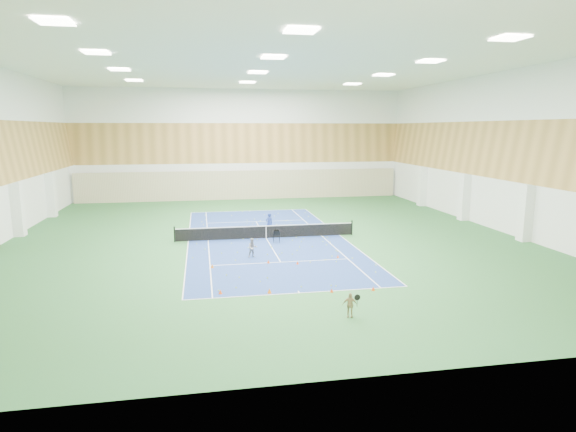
{
  "coord_description": "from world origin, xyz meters",
  "views": [
    {
      "loc": [
        -4.45,
        -33.4,
        7.75
      ],
      "look_at": [
        1.19,
        -2.27,
        2.0
      ],
      "focal_mm": 30.0,
      "sensor_mm": 36.0,
      "label": 1
    }
  ],
  "objects": [
    {
      "name": "cone_base_d",
      "position": [
        3.62,
        -12.14,
        0.1
      ],
      "size": [
        0.18,
        0.18,
        0.2
      ],
      "primitive_type": "cone",
      "color": "#EC470C",
      "rests_on": "ground"
    },
    {
      "name": "ground",
      "position": [
        0.0,
        0.0,
        0.0
      ],
      "size": [
        40.0,
        40.0,
        0.0
      ],
      "primitive_type": "plane",
      "color": "#29602F",
      "rests_on": "ground"
    },
    {
      "name": "wood_cladding",
      "position": [
        0.0,
        0.0,
        8.0
      ],
      "size": [
        36.0,
        40.0,
        8.0
      ],
      "primitive_type": null,
      "color": "#B98944",
      "rests_on": "room_shell"
    },
    {
      "name": "ball_cart",
      "position": [
        0.55,
        -1.27,
        0.42
      ],
      "size": [
        0.53,
        0.53,
        0.83
      ],
      "primitive_type": null,
      "rotation": [
        0.0,
        0.0,
        -0.11
      ],
      "color": "black",
      "rests_on": "ground"
    },
    {
      "name": "room_shell",
      "position": [
        0.0,
        0.0,
        6.0
      ],
      "size": [
        36.0,
        40.0,
        12.0
      ],
      "primitive_type": null,
      "color": "white",
      "rests_on": "ground"
    },
    {
      "name": "child_apron",
      "position": [
        1.47,
        -15.15,
        0.53
      ],
      "size": [
        0.67,
        0.41,
        1.06
      ],
      "primitive_type": "imported",
      "rotation": [
        0.0,
        0.0,
        -0.26
      ],
      "color": "tan",
      "rests_on": "ground"
    },
    {
      "name": "cone_svc_b",
      "position": [
        -0.75,
        -6.47,
        0.1
      ],
      "size": [
        0.18,
        0.18,
        0.2
      ],
      "primitive_type": "cone",
      "color": "#FB520D",
      "rests_on": "ground"
    },
    {
      "name": "tennis_net",
      "position": [
        0.0,
        0.0,
        0.55
      ],
      "size": [
        12.8,
        0.1,
        1.1
      ],
      "primitive_type": null,
      "color": "black",
      "rests_on": "ground"
    },
    {
      "name": "child_court",
      "position": [
        -1.5,
        -4.98,
        0.6
      ],
      "size": [
        0.66,
        0.56,
        1.19
      ],
      "primitive_type": "imported",
      "rotation": [
        0.0,
        0.0,
        0.19
      ],
      "color": "gray",
      "rests_on": "ground"
    },
    {
      "name": "cone_base_c",
      "position": [
        1.56,
        -12.03,
        0.1
      ],
      "size": [
        0.17,
        0.17,
        0.19
      ],
      "primitive_type": "cone",
      "color": "#E3430B",
      "rests_on": "ground"
    },
    {
      "name": "cone_base_a",
      "position": [
        -3.73,
        -11.32,
        0.11
      ],
      "size": [
        0.2,
        0.2,
        0.22
      ],
      "primitive_type": "cone",
      "color": "#FF460D",
      "rests_on": "ground"
    },
    {
      "name": "cone_base_b",
      "position": [
        -1.41,
        -11.64,
        0.12
      ],
      "size": [
        0.22,
        0.22,
        0.24
      ],
      "primitive_type": "cone",
      "color": "orange",
      "rests_on": "ground"
    },
    {
      "name": "back_curtain",
      "position": [
        0.0,
        19.75,
        1.6
      ],
      "size": [
        35.4,
        0.16,
        3.2
      ],
      "primitive_type": "cube",
      "color": "#C6B793",
      "rests_on": "ground"
    },
    {
      "name": "cone_svc_d",
      "position": [
        3.59,
        -6.04,
        0.09
      ],
      "size": [
        0.17,
        0.17,
        0.19
      ],
      "primitive_type": "cone",
      "color": "#FF4C0D",
      "rests_on": "ground"
    },
    {
      "name": "coach",
      "position": [
        0.45,
        1.61,
        0.78
      ],
      "size": [
        0.65,
        0.52,
        1.55
      ],
      "primitive_type": "imported",
      "rotation": [
        0.0,
        0.0,
        3.43
      ],
      "color": "navy",
      "rests_on": "ground"
    },
    {
      "name": "court_surface",
      "position": [
        0.0,
        0.0,
        0.01
      ],
      "size": [
        10.97,
        23.77,
        0.01
      ],
      "primitive_type": "cube",
      "color": "navy",
      "rests_on": "ground"
    },
    {
      "name": "tennis_balls_scatter",
      "position": [
        0.0,
        0.0,
        0.05
      ],
      "size": [
        10.57,
        22.77,
        0.07
      ],
      "primitive_type": null,
      "color": "#C6EA28",
      "rests_on": "ground"
    },
    {
      "name": "ceiling_light_grid",
      "position": [
        0.0,
        0.0,
        11.92
      ],
      "size": [
        21.4,
        25.4,
        0.06
      ],
      "primitive_type": null,
      "color": "white",
      "rests_on": "room_shell"
    },
    {
      "name": "cone_svc_c",
      "position": [
        0.9,
        -6.98,
        0.1
      ],
      "size": [
        0.17,
        0.17,
        0.19
      ],
      "primitive_type": "cone",
      "color": "#F5410C",
      "rests_on": "ground"
    },
    {
      "name": "cone_svc_a",
      "position": [
        -4.0,
        -6.83,
        0.11
      ],
      "size": [
        0.2,
        0.2,
        0.22
      ],
      "primitive_type": "cone",
      "color": "orange",
      "rests_on": "ground"
    }
  ]
}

